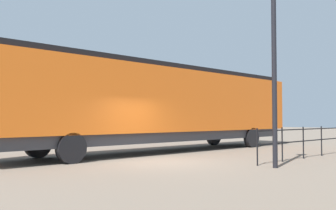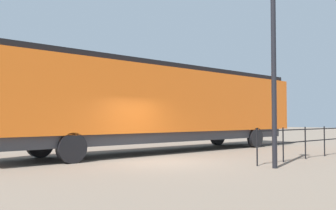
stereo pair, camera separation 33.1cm
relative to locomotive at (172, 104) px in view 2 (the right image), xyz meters
name	(u,v)px [view 2 (the right image)]	position (x,y,z in m)	size (l,w,h in m)	color
ground_plane	(162,162)	(3.25, -3.50, -2.32)	(120.00, 120.00, 0.00)	#756656
locomotive	(172,104)	(0.00, 0.00, 0.00)	(3.03, 17.48, 4.13)	orange
lamp_post	(273,43)	(6.93, -1.91, 1.72)	(0.45, 0.45, 6.14)	black
platform_fence	(333,136)	(6.22, 3.93, -1.51)	(0.05, 11.58, 1.27)	black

